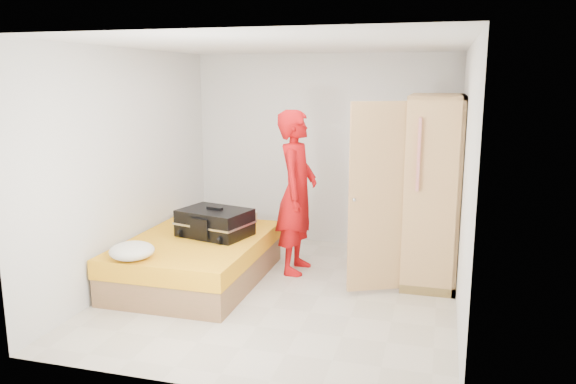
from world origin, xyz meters
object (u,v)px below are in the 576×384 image
(bed, at_px, (197,259))
(suitcase, at_px, (215,223))
(wardrobe, at_px, (428,194))
(person, at_px, (297,192))
(round_cushion, at_px, (132,251))

(bed, height_order, suitcase, suitcase)
(bed, xyz_separation_m, suitcase, (0.16, 0.18, 0.40))
(wardrobe, relative_size, person, 1.09)
(person, xyz_separation_m, suitcase, (-0.85, -0.47, -0.31))
(person, bearing_deg, round_cushion, 138.67)
(bed, distance_m, suitcase, 0.46)
(wardrobe, height_order, round_cushion, wardrobe)
(bed, relative_size, round_cushion, 4.52)
(wardrobe, height_order, person, wardrobe)
(wardrobe, relative_size, suitcase, 2.35)
(wardrobe, bearing_deg, person, -175.36)
(wardrobe, bearing_deg, suitcase, -165.91)
(wardrobe, xyz_separation_m, suitcase, (-2.35, -0.59, -0.35))
(round_cushion, bearing_deg, person, 48.54)
(suitcase, bearing_deg, round_cushion, -100.16)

